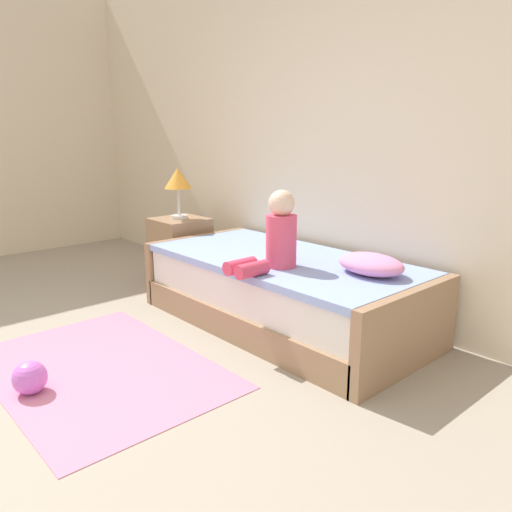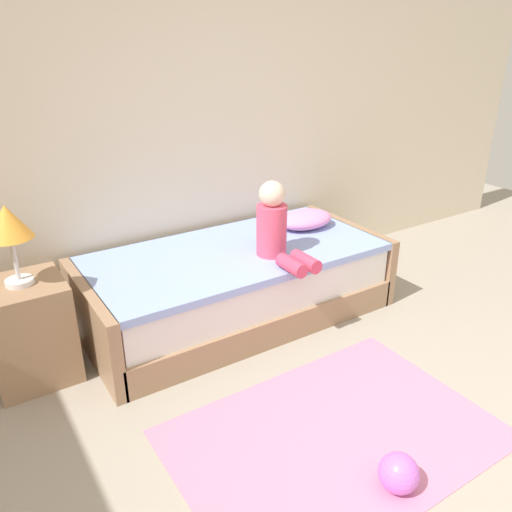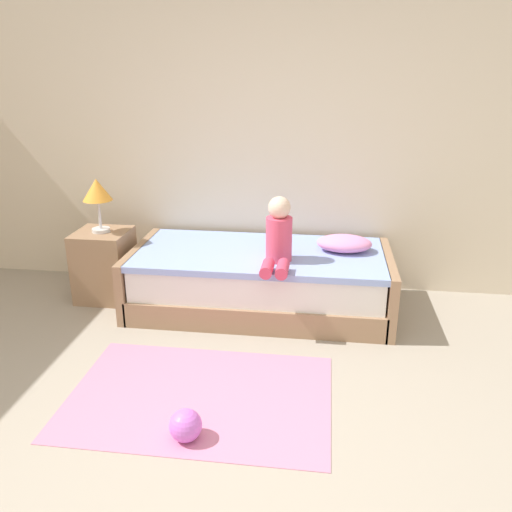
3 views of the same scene
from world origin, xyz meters
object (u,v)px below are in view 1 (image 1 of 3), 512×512
object	(u,v)px
pillow	(371,264)
toy_ball	(30,378)
nightstand	(181,251)
table_lamp	(178,181)
child_figure	(276,237)
bed	(282,291)

from	to	relation	value
pillow	toy_ball	distance (m)	2.05
nightstand	table_lamp	bearing A→B (deg)	0.00
child_figure	nightstand	bearing A→B (deg)	170.24
bed	pillow	bearing A→B (deg)	8.47
nightstand	pillow	bearing A→B (deg)	1.91
nightstand	child_figure	distance (m)	1.59
bed	nightstand	xyz separation A→B (m)	(-1.35, 0.03, 0.05)
bed	child_figure	size ratio (longest dim) A/B	4.14
bed	pillow	distance (m)	0.75
child_figure	pillow	bearing A→B (deg)	33.05
nightstand	child_figure	size ratio (longest dim) A/B	1.18
table_lamp	child_figure	xyz separation A→B (m)	(1.52, -0.26, -0.23)
nightstand	toy_ball	xyz separation A→B (m)	(1.16, -1.73, -0.21)
nightstand	table_lamp	world-z (taller)	table_lamp
bed	table_lamp	distance (m)	1.52
table_lamp	toy_ball	bearing A→B (deg)	-56.10
nightstand	toy_ball	size ratio (longest dim) A/B	3.33
bed	pillow	size ratio (longest dim) A/B	4.80
bed	nightstand	size ratio (longest dim) A/B	3.52
bed	toy_ball	xyz separation A→B (m)	(-0.19, -1.70, -0.16)
toy_ball	bed	bearing A→B (deg)	83.65
bed	toy_ball	size ratio (longest dim) A/B	11.72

